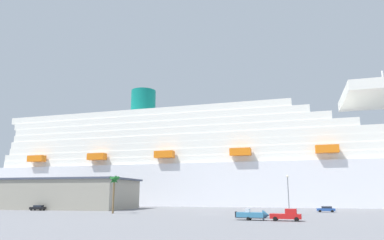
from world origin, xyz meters
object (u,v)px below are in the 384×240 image
small_boat_on_trailer (254,215)px  parked_car_black_coupe (38,208)px  cruise_ship (210,166)px  pickup_truck (287,215)px  palm_tree (114,183)px  street_lamp (288,190)px  parked_car_blue_suv (326,209)px

small_boat_on_trailer → parked_car_black_coupe: small_boat_on_trailer is taller
cruise_ship → pickup_truck: (25.09, -85.91, -15.87)m
cruise_ship → pickup_truck: bearing=-73.7°
pickup_truck → palm_tree: size_ratio=0.61×
street_lamp → parked_car_black_coupe: (-72.14, 12.69, -5.05)m
pickup_truck → parked_car_black_coupe: pickup_truck is taller
pickup_truck → small_boat_on_trailer: size_ratio=0.82×
street_lamp → parked_car_blue_suv: bearing=57.4°
cruise_ship → street_lamp: cruise_ship is taller
parked_car_blue_suv → parked_car_black_coupe: (-83.38, -4.91, -0.00)m
palm_tree → street_lamp: (43.51, -1.12, -1.74)m
small_boat_on_trailer → parked_car_blue_suv: (19.11, 34.24, -0.13)m
cruise_ship → street_lamp: bearing=-68.4°
cruise_ship → small_boat_on_trailer: 88.57m
cruise_ship → street_lamp: 74.32m
small_boat_on_trailer → street_lamp: street_lamp is taller
small_boat_on_trailer → parked_car_blue_suv: 39.22m
street_lamp → parked_car_black_coupe: bearing=170.0°
parked_car_blue_suv → parked_car_black_coupe: bearing=-176.6°
parked_car_black_coupe → small_boat_on_trailer: bearing=-24.5°
parked_car_black_coupe → parked_car_blue_suv: bearing=3.4°
cruise_ship → pickup_truck: size_ratio=45.49×
parked_car_black_coupe → cruise_ship: bearing=51.0°
small_boat_on_trailer → parked_car_black_coupe: size_ratio=1.54×
cruise_ship → palm_tree: (-16.47, -67.23, -9.29)m
pickup_truck → street_lamp: size_ratio=0.63×
cruise_ship → street_lamp: size_ratio=28.83×
pickup_truck → parked_car_blue_suv: pickup_truck is taller
parked_car_blue_suv → cruise_ship: bearing=127.0°
pickup_truck → small_boat_on_trailer: bearing=171.1°
cruise_ship → parked_car_black_coupe: cruise_ship is taller
palm_tree → street_lamp: 43.56m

